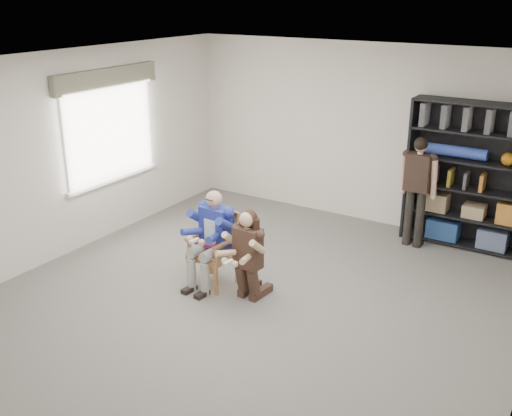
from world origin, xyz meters
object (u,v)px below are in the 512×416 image
Objects in this scene: standing_man at (417,193)px; seated_man at (213,239)px; bookshelf at (471,177)px; kneeling_woman at (247,256)px; armchair at (213,249)px.

seated_man is at bearing -121.19° from standing_man.
bookshelf is at bearing 55.32° from seated_man.
standing_man is at bearing 70.65° from kneeling_woman.
standing_man is at bearing 59.77° from seated_man.
armchair is 3.08m from standing_man.
armchair is at bearing 94.63° from seated_man.
kneeling_woman is at bearing -120.77° from bookshelf.
kneeling_woman is 3.57m from bookshelf.
seated_man reaches higher than armchair.
bookshelf is at bearing 63.86° from kneeling_woman.
seated_man is at bearing -85.37° from armchair.
seated_man is 3.07m from standing_man.
armchair is 0.46× the size of bookshelf.
seated_man reaches higher than kneeling_woman.
bookshelf is (2.39, 2.92, 0.43)m from seated_man.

